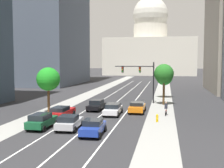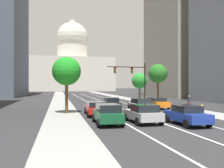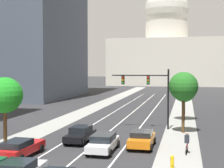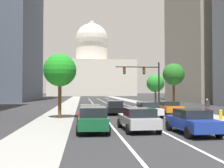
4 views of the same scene
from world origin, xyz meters
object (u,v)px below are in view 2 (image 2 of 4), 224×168
Objects in this scene: car_red at (96,108)px; traffic_signal_mast at (134,75)px; street_tree_mid_left at (67,71)px; car_blue at (187,115)px; car_white at (141,104)px; car_green at (107,114)px; car_orange at (157,103)px; car_silver at (143,113)px; street_tree_far_right at (140,81)px; car_black at (111,103)px; cyclist at (189,102)px; capitol_building at (72,67)px; fire_hydrant at (202,109)px; street_tree_near_right at (158,74)px.

car_red is 17.12m from traffic_signal_mast.
car_blue is at bearing -49.16° from street_tree_mid_left.
car_white is 10.32m from car_blue.
street_tree_mid_left is at bearing 19.82° from car_green.
car_blue is 12.82m from car_orange.
car_silver is (2.90, -5.62, 0.02)m from car_red.
street_tree_far_right is at bearing -27.00° from car_red.
car_black is 18.56m from street_tree_far_right.
capitol_building is at bearing 9.56° from cyclist.
car_silver reaches higher than fire_hydrant.
street_tree_mid_left is 18.00m from street_tree_near_right.
car_white reaches higher than car_red.
street_tree_mid_left is at bearing 103.22° from car_orange.
car_orange is at bearing -30.09° from car_silver.
car_orange is at bearing -53.75° from car_white.
street_tree_mid_left is (-15.23, -1.24, 3.63)m from cyclist.
street_tree_near_right reaches higher than car_red.
cyclist is at bearing -109.33° from car_orange.
capitol_building is 9.79× the size of car_black.
car_red is 6.55m from car_white.
street_tree_mid_left is (-2.77, 8.37, 3.67)m from car_green.
car_blue is 0.69× the size of street_tree_mid_left.
car_orange is at bearing -15.09° from car_blue.
street_tree_mid_left is at bearing 48.20° from car_red.
car_black is (2.90, 6.03, 0.02)m from car_red.
car_orange is at bearing -101.61° from street_tree_far_right.
street_tree_near_right is at bearing -41.34° from car_red.
street_tree_far_right is at bearing -22.17° from car_green.
car_silver is 0.62× the size of traffic_signal_mast.
car_black is 0.69× the size of street_tree_near_right.
cyclist reaches higher than car_orange.
street_tree_far_right is 0.85× the size of street_tree_near_right.
car_red is at bearing 36.53° from car_blue.
cyclist is at bearing 4.64° from street_tree_mid_left.
capitol_building reaches higher than street_tree_mid_left.
cyclist reaches higher than car_blue.
car_red is 1.12× the size of car_green.
traffic_signal_mast is at bearing -17.64° from car_silver.
car_green is at bearing 133.02° from cyclist.
street_tree_mid_left is at bearing -127.72° from street_tree_far_right.
car_silver is 12.31m from car_orange.
car_green is at bearing -123.07° from street_tree_near_right.
street_tree_mid_left is at bearing -93.61° from capitol_building.
car_blue is at bearing -89.32° from capitol_building.
cyclist reaches higher than fire_hydrant.
cyclist is at bearing -50.87° from car_green.
car_silver is 1.00× the size of car_blue.
fire_hydrant is (3.03, -14.79, -4.18)m from traffic_signal_mast.
cyclist is at bearing 77.23° from fire_hydrant.
street_tree_near_right is (6.29, 20.07, 4.10)m from car_blue.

